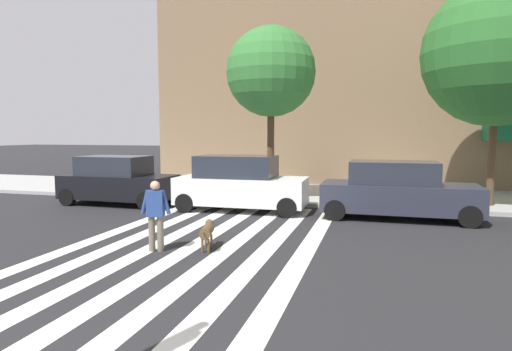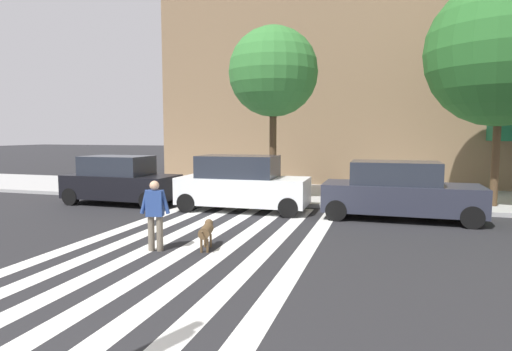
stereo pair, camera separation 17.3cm
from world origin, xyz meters
name	(u,v)px [view 1 (the left image)]	position (x,y,z in m)	size (l,w,h in m)	color
ground_plane	(224,255)	(0.00, 6.70, 0.00)	(160.00, 160.00, 0.00)	#232326
sidewalk_far	(300,194)	(0.00, 16.40, 0.07)	(80.00, 6.00, 0.15)	#A7A7A6
crosswalk_stripes	(183,252)	(-1.00, 6.70, 0.00)	(5.85, 12.80, 0.01)	silver
parked_car_near_curb	(118,181)	(-6.34, 12.14, 0.91)	(4.35, 1.96, 1.86)	black
parked_car_behind_first	(240,184)	(-1.39, 12.14, 0.95)	(4.58, 1.99, 1.95)	white
parked_car_third_in_line	(397,191)	(3.88, 12.14, 0.90)	(4.81, 1.94, 1.84)	#292C39
street_tree_nearest	(271,72)	(-0.79, 14.21, 5.07)	(3.45, 3.45, 6.67)	#4C3823
street_tree_middle	(497,53)	(7.17, 14.83, 5.50)	(5.11, 5.11, 7.91)	#4C3823
pedestrian_dog_walker	(156,212)	(-1.63, 6.60, 0.93)	(0.70, 0.32, 1.64)	#6B6051
dog_on_leash	(207,231)	(-0.55, 7.07, 0.44)	(0.43, 1.07, 0.65)	brown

